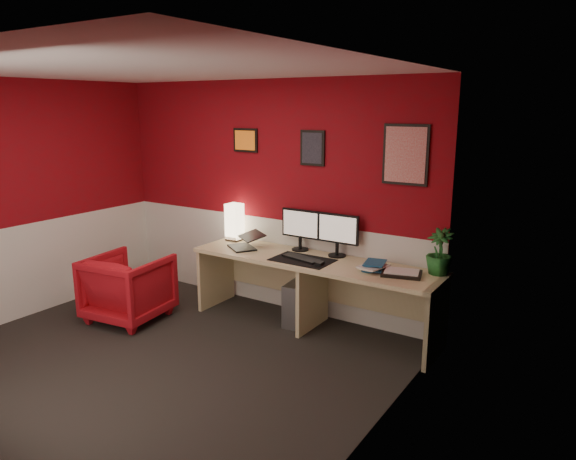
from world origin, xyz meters
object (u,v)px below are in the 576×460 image
object	(u,v)px
monitor_right	(338,228)
pc_tower	(300,302)
armchair	(129,287)
laptop	(242,238)
zen_tray	(402,274)
monitor_left	(300,223)
potted_plant	(439,252)
desk	(313,294)
shoji_lamp	(235,223)

from	to	relation	value
monitor_right	pc_tower	distance (m)	0.88
armchair	pc_tower	bearing A→B (deg)	-157.78
laptop	zen_tray	distance (m)	1.78
monitor_left	monitor_right	distance (m)	0.44
monitor_left	zen_tray	xyz separation A→B (m)	(1.22, -0.23, -0.28)
pc_tower	monitor_right	bearing A→B (deg)	22.65
laptop	pc_tower	bearing A→B (deg)	41.58
potted_plant	pc_tower	world-z (taller)	potted_plant
desk	armchair	distance (m)	1.95
monitor_left	monitor_right	xyz separation A→B (m)	(0.44, 0.00, 0.00)
laptop	armchair	xyz separation A→B (m)	(-0.91, -0.79, -0.49)
shoji_lamp	potted_plant	bearing A→B (deg)	0.54
shoji_lamp	monitor_right	bearing A→B (deg)	1.76
shoji_lamp	potted_plant	size ratio (longest dim) A/B	0.95
monitor_left	shoji_lamp	bearing A→B (deg)	-177.49
shoji_lamp	laptop	xyz separation A→B (m)	(0.29, -0.24, -0.09)
zen_tray	potted_plant	size ratio (longest dim) A/B	0.83
monitor_right	armchair	size ratio (longest dim) A/B	0.76
desk	laptop	size ratio (longest dim) A/B	7.88
monitor_left	zen_tray	distance (m)	1.27
zen_tray	armchair	bearing A→B (deg)	-162.56
shoji_lamp	monitor_left	world-z (taller)	monitor_left
potted_plant	armchair	xyz separation A→B (m)	(-2.95, -1.06, -0.59)
laptop	monitor_right	world-z (taller)	monitor_right
laptop	armchair	bearing A→B (deg)	-105.46
desk	shoji_lamp	world-z (taller)	shoji_lamp
zen_tray	armchair	distance (m)	2.84
laptop	monitor_left	xyz separation A→B (m)	(0.56, 0.28, 0.18)
laptop	armchair	size ratio (longest dim) A/B	0.43
laptop	monitor_right	bearing A→B (deg)	49.31
potted_plant	shoji_lamp	bearing A→B (deg)	-179.46
shoji_lamp	laptop	world-z (taller)	shoji_lamp
desk	pc_tower	bearing A→B (deg)	165.64
laptop	potted_plant	size ratio (longest dim) A/B	0.78
zen_tray	pc_tower	bearing A→B (deg)	177.70
zen_tray	pc_tower	distance (m)	1.22
shoji_lamp	zen_tray	world-z (taller)	shoji_lamp
potted_plant	laptop	bearing A→B (deg)	-172.58
potted_plant	monitor_left	bearing A→B (deg)	179.42
laptop	monitor_right	distance (m)	1.05
monitor_left	armchair	bearing A→B (deg)	-143.85
shoji_lamp	monitor_right	size ratio (longest dim) A/B	0.69
shoji_lamp	laptop	distance (m)	0.39
desk	monitor_right	world-z (taller)	monitor_right
desk	laptop	bearing A→B (deg)	-176.74
monitor_right	pc_tower	size ratio (longest dim) A/B	1.29
desk	potted_plant	distance (m)	1.34
potted_plant	monitor_right	bearing A→B (deg)	179.04
shoji_lamp	monitor_left	size ratio (longest dim) A/B	0.69
zen_tray	pc_tower	size ratio (longest dim) A/B	0.78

